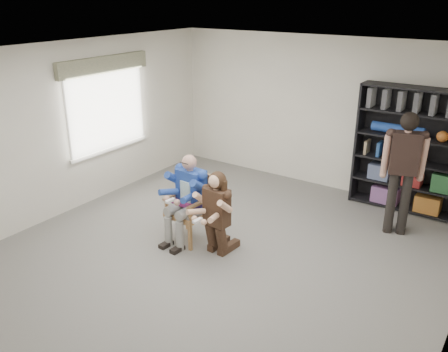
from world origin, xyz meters
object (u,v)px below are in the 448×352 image
Objects in this scene: kneeling_woman at (215,215)px; standing_man at (402,176)px; seated_man at (188,198)px; bookshelf at (411,151)px; armchair at (188,208)px.

standing_man reaches higher than kneeling_woman.
seated_man is 3.20m from standing_man.
bookshelf is 0.97m from standing_man.
standing_man is at bearing 42.59° from armchair.
standing_man reaches higher than seated_man.
armchair is at bearing 0.00° from seated_man.
bookshelf is (1.79, 3.05, 0.43)m from kneeling_woman.
bookshelf reaches higher than standing_man.
seated_man is at bearing -128.95° from bookshelf.
bookshelf reaches higher than armchair.
seated_man reaches higher than armchair.
kneeling_woman is (0.58, -0.12, 0.10)m from armchair.
standing_man is (0.13, -0.96, -0.10)m from bookshelf.
seated_man reaches higher than kneeling_woman.
kneeling_woman reaches higher than armchair.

